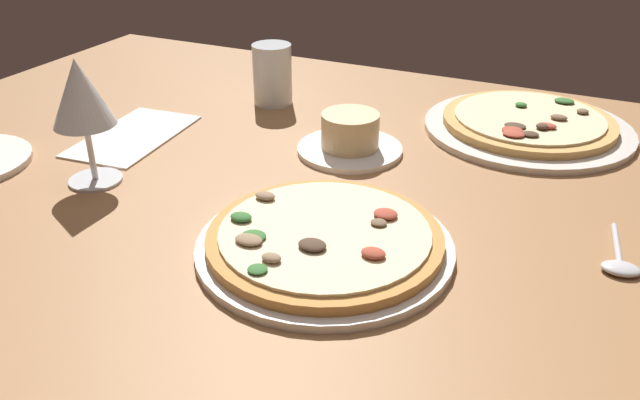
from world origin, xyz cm
name	(u,v)px	position (x,y,z in cm)	size (l,w,h in cm)	color
dining_table	(316,211)	(0.00, 0.00, 2.00)	(150.00, 110.00, 4.00)	#996B42
pizza_main	(324,241)	(6.17, -10.78, 5.24)	(28.42, 28.42, 3.37)	silver
pizza_side	(528,124)	(20.48, 33.83, 5.16)	(31.89, 31.89, 3.39)	silver
ramekin_on_saucer	(350,137)	(-1.62, 14.81, 6.32)	(15.30, 15.30, 5.88)	white
wine_glass_far	(81,96)	(-28.53, -8.32, 15.84)	(7.94, 7.94, 16.69)	silver
water_glass	(273,78)	(-21.63, 28.18, 8.47)	(6.63, 6.63, 10.21)	silver
paper_menu	(133,136)	(-33.86, 5.88, 4.15)	(11.92, 21.00, 0.30)	white
spoon	(620,262)	(35.82, -0.03, 4.46)	(4.33, 11.13, 1.00)	silver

